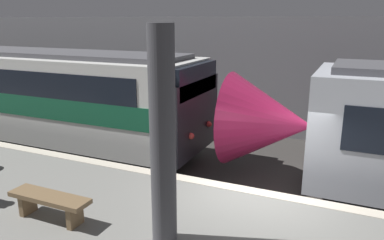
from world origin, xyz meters
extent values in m
plane|color=#33302D|center=(0.00, 0.00, 0.00)|extent=(120.00, 120.00, 0.00)
cube|color=beige|center=(0.00, -0.15, 1.07)|extent=(40.00, 0.30, 0.01)
cube|color=gray|center=(0.00, 7.09, 2.25)|extent=(50.00, 0.15, 4.49)
cylinder|color=#47474C|center=(-0.89, -2.37, 2.70)|extent=(0.38, 0.38, 3.28)
cone|color=#B21E4C|center=(-0.39, 2.57, 1.78)|extent=(2.20, 2.53, 2.53)
sphere|color=#F2EFCC|center=(-1.34, 2.57, 1.38)|extent=(0.20, 0.20, 0.20)
cube|color=black|center=(-2.52, 2.57, 1.70)|extent=(0.25, 2.86, 2.13)
cube|color=black|center=(-2.52, 2.57, 2.76)|extent=(0.25, 2.57, 0.85)
sphere|color=#EA4C42|center=(-2.36, 1.92, 1.33)|extent=(0.18, 0.18, 0.18)
sphere|color=#EA4C42|center=(-2.36, 3.23, 1.33)|extent=(0.18, 0.18, 0.18)
cube|color=brown|center=(-3.49, -2.62, 1.27)|extent=(0.10, 0.32, 0.41)
cube|color=brown|center=(-2.44, -2.62, 1.27)|extent=(0.10, 0.32, 0.41)
cube|color=brown|center=(-2.96, -2.62, 1.47)|extent=(1.50, 0.40, 0.08)
camera|label=1|loc=(1.59, -6.90, 4.39)|focal=35.00mm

